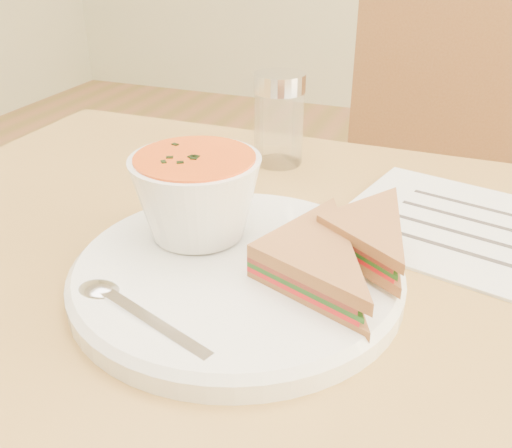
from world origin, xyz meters
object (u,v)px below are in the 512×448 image
at_px(condiment_shaker, 279,119).
at_px(soup_bowl, 197,200).
at_px(plate, 237,275).
at_px(chair_far, 445,260).

bearing_deg(condiment_shaker, soup_bowl, -88.25).
xyz_separation_m(plate, soup_bowl, (-0.05, 0.03, 0.05)).
bearing_deg(chair_far, condiment_shaker, 47.39).
height_order(plate, soup_bowl, soup_bowl).
height_order(soup_bowl, condiment_shaker, condiment_shaker).
relative_size(chair_far, soup_bowl, 8.50).
xyz_separation_m(chair_far, condiment_shaker, (-0.23, -0.26, 0.31)).
height_order(chair_far, plate, chair_far).
xyz_separation_m(soup_bowl, condiment_shaker, (-0.01, 0.24, 0.00)).
bearing_deg(plate, condiment_shaker, 102.14).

